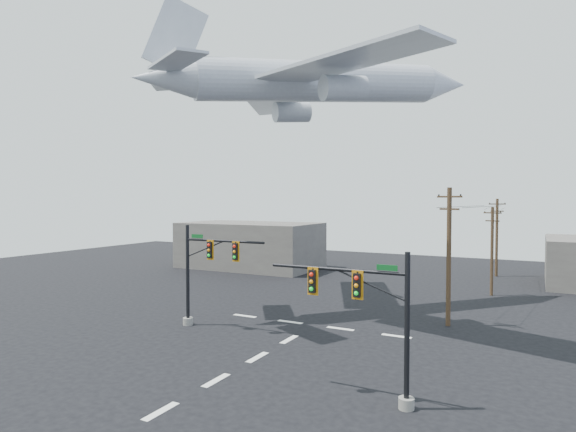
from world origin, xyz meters
The scene contains 10 objects.
ground centered at (0.00, 0.00, 0.00)m, with size 120.00×120.00×0.00m, color black.
lane_markings centered at (0.00, 5.33, 0.01)m, with size 14.00×21.20×0.01m.
signal_mast_near centered at (7.86, 1.12, 3.71)m, with size 6.99×0.76×6.88m.
signal_mast_far centered at (-6.84, 7.78, 3.90)m, with size 6.80×0.80×7.29m.
utility_pole_a centered at (8.59, 16.37, 5.23)m, with size 1.87×0.96×9.99m.
utility_pole_b centered at (10.40, 29.68, 4.41)m, with size 1.64×0.68×8.42m.
utility_pole_c centered at (9.90, 42.22, 4.82)m, with size 1.86×0.56×9.21m.
power_lines centered at (9.81, 29.27, 8.36)m, with size 3.48×25.85×0.40m.
airliner centered at (-1.92, 16.89, 18.72)m, with size 24.30×25.60×7.96m.
building_left centered at (-20.00, 35.00, 3.00)m, with size 18.00×10.00×6.00m, color #646058.
Camera 1 is at (14.33, -19.52, 9.15)m, focal length 30.00 mm.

